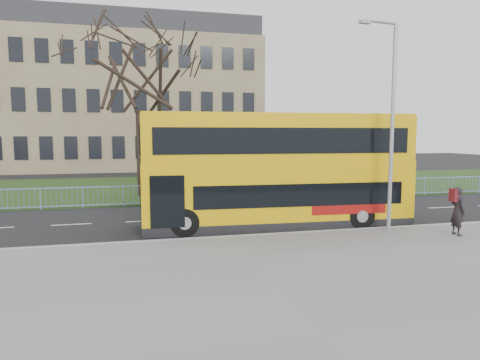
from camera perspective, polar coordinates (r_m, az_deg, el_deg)
name	(u,v)px	position (r m, az deg, el deg)	size (l,w,h in m)	color
ground	(224,230)	(16.96, -2.18, -6.68)	(120.00, 120.00, 0.00)	black
pavement	(279,288)	(10.67, 5.21, -14.12)	(80.00, 10.50, 0.12)	slate
kerb	(232,237)	(15.47, -1.04, -7.66)	(80.00, 0.20, 0.14)	#9C9C9E
grass_verge	(184,187)	(30.92, -7.42, -0.87)	(80.00, 15.40, 0.08)	#203914
guard_railing	(200,194)	(23.27, -5.39, -1.84)	(40.00, 0.12, 1.10)	#7A99DA
bare_tree	(140,93)	(26.34, -13.20, 11.17)	(8.51, 8.51, 12.15)	black
civic_building	(120,106)	(51.36, -15.69, 9.47)	(30.00, 15.00, 14.00)	#7F6950
yellow_bus	(278,168)	(17.36, 5.04, 1.66)	(10.85, 3.06, 4.50)	#DBA809
pedestrian	(458,211)	(17.33, 27.02, -3.71)	(0.64, 0.42, 1.75)	black
street_lamp	(390,119)	(16.92, 19.40, 7.70)	(1.62, 0.33, 7.67)	#94969C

